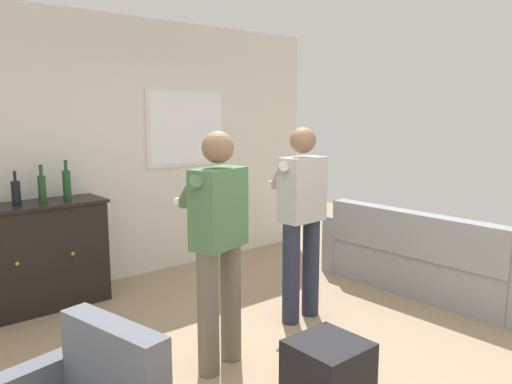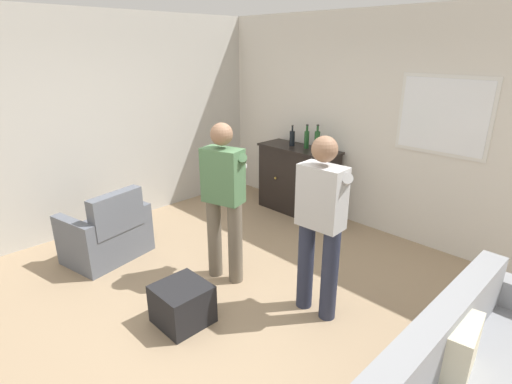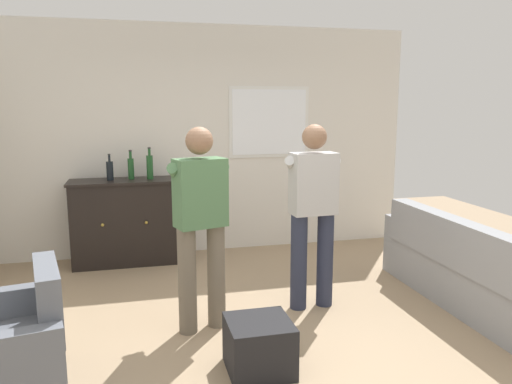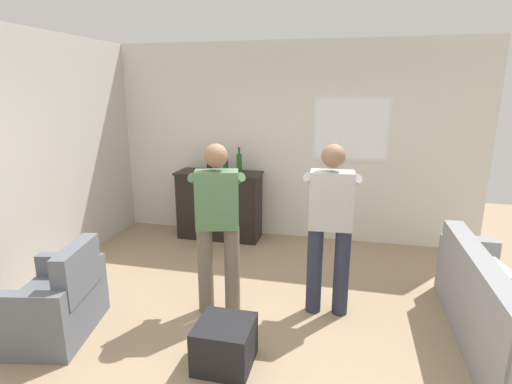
% 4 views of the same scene
% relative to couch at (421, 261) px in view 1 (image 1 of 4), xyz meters
% --- Properties ---
extents(ground, '(10.40, 10.40, 0.00)m').
position_rel_couch_xyz_m(ground, '(-2.04, -0.25, -0.32)').
color(ground, '#9E8466').
extents(wall_back_with_window, '(5.20, 0.15, 2.80)m').
position_rel_couch_xyz_m(wall_back_with_window, '(-2.02, 2.41, 1.08)').
color(wall_back_with_window, silver).
rests_on(wall_back_with_window, ground).
extents(couch, '(0.57, 2.25, 0.85)m').
position_rel_couch_xyz_m(couch, '(0.00, 0.00, 0.00)').
color(couch, gray).
rests_on(couch, ground).
extents(sideboard_cabinet, '(1.23, 0.49, 0.99)m').
position_rel_couch_xyz_m(sideboard_cabinet, '(-3.06, 2.05, 0.17)').
color(sideboard_cabinet, black).
rests_on(sideboard_cabinet, ground).
extents(bottle_wine_green, '(0.08, 0.08, 0.30)m').
position_rel_couch_xyz_m(bottle_wine_green, '(-3.20, 2.06, 0.78)').
color(bottle_wine_green, black).
rests_on(bottle_wine_green, sideboard_cabinet).
extents(bottle_liquor_amber, '(0.07, 0.07, 0.37)m').
position_rel_couch_xyz_m(bottle_liquor_amber, '(-2.75, 2.06, 0.81)').
color(bottle_liquor_amber, '#1E4C23').
rests_on(bottle_liquor_amber, sideboard_cabinet).
extents(bottle_spirits_clear, '(0.07, 0.07, 0.34)m').
position_rel_couch_xyz_m(bottle_spirits_clear, '(-2.97, 2.10, 0.80)').
color(bottle_spirits_clear, '#1E4C23').
rests_on(bottle_spirits_clear, sideboard_cabinet).
extents(ottoman, '(0.44, 0.44, 0.37)m').
position_rel_couch_xyz_m(ottoman, '(-2.13, -0.65, -0.14)').
color(ottoman, black).
rests_on(ottoman, ground).
extents(person_standing_left, '(0.54, 0.52, 1.68)m').
position_rel_couch_xyz_m(person_standing_left, '(-2.43, 0.11, 0.61)').
color(person_standing_left, '#6B6051').
rests_on(person_standing_left, ground).
extents(person_standing_right, '(0.56, 0.49, 1.68)m').
position_rel_couch_xyz_m(person_standing_right, '(-1.38, 0.34, 0.61)').
color(person_standing_right, '#282D42').
rests_on(person_standing_right, ground).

